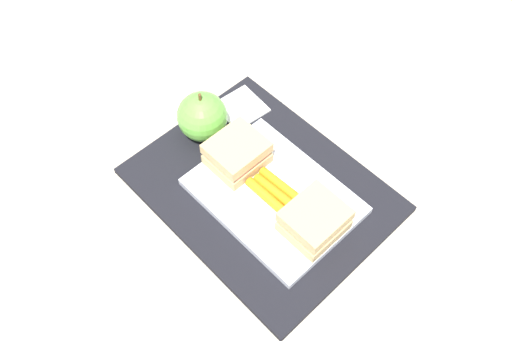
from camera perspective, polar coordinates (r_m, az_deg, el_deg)
The scene contains 8 objects.
ground_plane at distance 0.83m, azimuth 0.60°, elevation -2.14°, with size 2.40×2.40×0.00m, color #B7AD99.
lunchbag_mat at distance 0.83m, azimuth 0.60°, elevation -1.96°, with size 0.36×0.28×0.01m, color black.
food_tray at distance 0.81m, azimuth 1.84°, elevation -2.63°, with size 0.23×0.17×0.01m, color white.
sandwich_half_left at distance 0.76m, azimuth 6.06°, elevation -5.14°, with size 0.07×0.08×0.04m.
sandwich_half_right at distance 0.82m, azimuth -1.96°, elevation 1.78°, with size 0.07×0.08×0.04m.
carrot_sticks_bundle at distance 0.80m, azimuth 1.82°, elevation -2.11°, with size 0.08×0.04×0.02m.
apple at distance 0.86m, azimuth -5.56°, elevation 5.57°, with size 0.08×0.08×0.09m.
paper_napkin at distance 0.91m, azimuth -1.56°, elevation 6.51°, with size 0.07×0.07×0.00m, color white.
Camera 1 is at (-0.31, 0.31, 0.70)m, focal length 38.79 mm.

